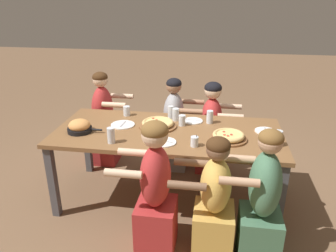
% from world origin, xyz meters
% --- Properties ---
extents(ground_plane, '(18.00, 18.00, 0.00)m').
position_xyz_m(ground_plane, '(0.00, 0.00, 0.00)').
color(ground_plane, brown).
rests_on(ground_plane, ground).
extents(dining_table, '(2.19, 0.98, 0.78)m').
position_xyz_m(dining_table, '(0.00, 0.00, 0.71)').
color(dining_table, brown).
rests_on(dining_table, ground).
extents(pizza_board_main, '(0.38, 0.38, 0.06)m').
position_xyz_m(pizza_board_main, '(-0.12, 0.08, 0.81)').
color(pizza_board_main, brown).
rests_on(pizza_board_main, dining_table).
extents(pizza_board_second, '(0.34, 0.34, 0.06)m').
position_xyz_m(pizza_board_second, '(0.57, -0.12, 0.81)').
color(pizza_board_second, brown).
rests_on(pizza_board_second, dining_table).
extents(skillet_bowl, '(0.34, 0.23, 0.12)m').
position_xyz_m(skillet_bowl, '(-0.83, -0.15, 0.83)').
color(skillet_bowl, black).
rests_on(skillet_bowl, dining_table).
extents(empty_plate_a, '(0.20, 0.20, 0.02)m').
position_xyz_m(empty_plate_a, '(0.93, 0.12, 0.79)').
color(empty_plate_a, white).
rests_on(empty_plate_a, dining_table).
extents(empty_plate_b, '(0.20, 0.20, 0.02)m').
position_xyz_m(empty_plate_b, '(0.22, 0.28, 0.79)').
color(empty_plate_b, white).
rests_on(empty_plate_b, dining_table).
extents(empty_plate_c, '(0.21, 0.21, 0.02)m').
position_xyz_m(empty_plate_c, '(0.01, -0.27, 0.79)').
color(empty_plate_c, white).
rests_on(empty_plate_c, dining_table).
extents(empty_plate_d, '(0.24, 0.24, 0.02)m').
position_xyz_m(empty_plate_d, '(-0.47, 0.07, 0.79)').
color(empty_plate_d, white).
rests_on(empty_plate_d, dining_table).
extents(cocktail_glass_blue, '(0.07, 0.07, 0.11)m').
position_xyz_m(cocktail_glass_blue, '(0.28, -0.30, 0.82)').
color(cocktail_glass_blue, silver).
rests_on(cocktail_glass_blue, dining_table).
extents(drinking_glass_a, '(0.07, 0.07, 0.13)m').
position_xyz_m(drinking_glass_a, '(0.04, 0.29, 0.84)').
color(drinking_glass_a, silver).
rests_on(drinking_glass_a, dining_table).
extents(drinking_glass_b, '(0.07, 0.07, 0.14)m').
position_xyz_m(drinking_glass_b, '(1.00, -0.18, 0.84)').
color(drinking_glass_b, silver).
rests_on(drinking_glass_b, dining_table).
extents(drinking_glass_c, '(0.06, 0.06, 0.13)m').
position_xyz_m(drinking_glass_c, '(-0.02, 0.35, 0.84)').
color(drinking_glass_c, silver).
rests_on(drinking_glass_c, dining_table).
extents(drinking_glass_d, '(0.07, 0.07, 0.14)m').
position_xyz_m(drinking_glass_d, '(-0.46, -0.34, 0.85)').
color(drinking_glass_d, silver).
rests_on(drinking_glass_d, dining_table).
extents(drinking_glass_e, '(0.07, 0.07, 0.11)m').
position_xyz_m(drinking_glass_e, '(-0.51, 0.35, 0.83)').
color(drinking_glass_e, silver).
rests_on(drinking_glass_e, dining_table).
extents(drinking_glass_f, '(0.07, 0.07, 0.13)m').
position_xyz_m(drinking_glass_f, '(0.39, 0.26, 0.84)').
color(drinking_glass_f, silver).
rests_on(drinking_glass_f, dining_table).
extents(drinking_glass_g, '(0.07, 0.07, 0.11)m').
position_xyz_m(drinking_glass_g, '(0.12, 0.16, 0.84)').
color(drinking_glass_g, silver).
rests_on(drinking_glass_g, dining_table).
extents(diner_far_left, '(0.51, 0.40, 1.16)m').
position_xyz_m(diner_far_left, '(-0.91, 0.71, 0.53)').
color(diner_far_left, '#B22D2D').
rests_on(diner_far_left, ground).
extents(diner_near_midright, '(0.51, 0.40, 1.06)m').
position_xyz_m(diner_near_midright, '(0.48, -0.71, 0.48)').
color(diner_near_midright, gold).
rests_on(diner_near_midright, ground).
extents(diner_near_center, '(0.51, 0.40, 1.16)m').
position_xyz_m(diner_near_center, '(0.01, -0.71, 0.54)').
color(diner_near_center, '#B22D2D').
rests_on(diner_near_center, ground).
extents(diner_far_center, '(0.51, 0.40, 1.12)m').
position_xyz_m(diner_far_center, '(-0.04, 0.71, 0.51)').
color(diner_far_center, '#99999E').
rests_on(diner_far_center, ground).
extents(diner_near_right, '(0.51, 0.40, 1.15)m').
position_xyz_m(diner_near_right, '(0.84, -0.71, 0.52)').
color(diner_near_right, '#477556').
rests_on(diner_near_right, ground).
extents(diner_far_midright, '(0.51, 0.40, 1.10)m').
position_xyz_m(diner_far_midright, '(0.41, 0.71, 0.50)').
color(diner_far_midright, '#B22D2D').
rests_on(diner_far_midright, ground).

